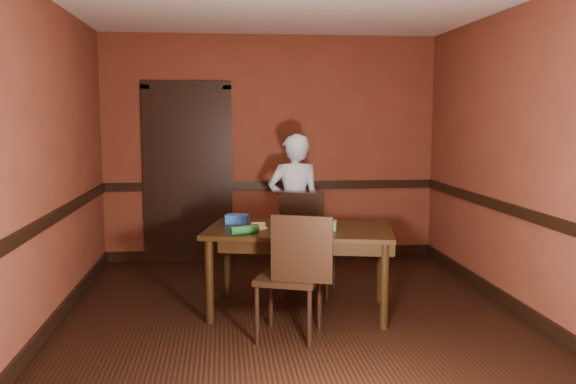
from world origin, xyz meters
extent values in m
cube|color=black|center=(0.00, 0.00, 0.00)|extent=(4.00, 4.50, 0.01)
cube|color=brown|center=(0.00, 2.25, 1.35)|extent=(4.00, 0.02, 2.70)
cube|color=brown|center=(0.00, -2.25, 1.35)|extent=(4.00, 0.02, 2.70)
cube|color=brown|center=(-2.00, 0.00, 1.35)|extent=(0.02, 4.50, 2.70)
cube|color=brown|center=(2.00, 0.00, 1.35)|extent=(0.02, 4.50, 2.70)
cube|color=black|center=(0.00, 2.23, 0.90)|extent=(4.00, 0.03, 0.10)
cube|color=black|center=(-1.99, 0.00, 0.90)|extent=(0.03, 4.50, 0.10)
cube|color=black|center=(1.99, 0.00, 0.90)|extent=(0.03, 4.50, 0.10)
cube|color=black|center=(0.00, 2.23, 0.06)|extent=(4.00, 0.03, 0.12)
cube|color=black|center=(-1.99, 0.00, 0.06)|extent=(0.03, 4.50, 0.12)
cube|color=black|center=(1.99, 0.00, 0.06)|extent=(0.03, 4.50, 0.12)
cube|color=black|center=(-1.00, 2.21, 1.02)|extent=(0.85, 0.04, 2.05)
cube|color=black|center=(-1.48, 2.23, 1.02)|extent=(0.10, 0.06, 2.15)
cube|color=black|center=(-0.52, 2.23, 1.02)|extent=(0.10, 0.06, 2.15)
cube|color=black|center=(-1.00, 2.23, 2.10)|extent=(1.05, 0.06, 0.10)
cube|color=black|center=(0.08, 0.13, 0.38)|extent=(1.77, 1.22, 0.76)
imported|color=silver|center=(0.16, 1.25, 0.78)|extent=(0.59, 0.41, 1.55)
cylinder|color=white|center=(0.18, 0.09, 0.76)|extent=(0.28, 0.28, 0.01)
cube|color=#A2814E|center=(0.18, 0.09, 0.78)|extent=(0.13, 0.12, 0.02)
ellipsoid|color=#3E7D2E|center=(0.18, 0.09, 0.80)|extent=(0.12, 0.11, 0.03)
cylinder|color=#B20804|center=(0.15, 0.10, 0.82)|extent=(0.05, 0.05, 0.01)
cylinder|color=#B20804|center=(0.21, 0.08, 0.82)|extent=(0.05, 0.05, 0.01)
cylinder|color=#77A855|center=(0.15, 0.06, 0.82)|extent=(0.03, 0.03, 0.01)
cylinder|color=#77A855|center=(0.21, 0.11, 0.82)|extent=(0.03, 0.03, 0.01)
cylinder|color=#77A855|center=(0.18, 0.09, 0.82)|extent=(0.03, 0.03, 0.01)
cylinder|color=#518E3E|center=(0.34, -0.02, 0.80)|extent=(0.08, 0.08, 0.08)
cylinder|color=#B4B4AA|center=(0.34, -0.02, 0.84)|extent=(0.08, 0.08, 0.01)
cylinder|color=white|center=(-0.28, 0.15, 0.76)|extent=(0.16, 0.16, 0.01)
cube|color=#EBDC6A|center=(-0.28, 0.15, 0.79)|extent=(0.12, 0.08, 0.04)
cube|color=blue|center=(-0.46, 0.40, 0.79)|extent=(0.22, 0.18, 0.08)
cube|color=blue|center=(-0.46, 0.40, 0.84)|extent=(0.24, 0.19, 0.01)
cylinder|color=#154D21|center=(-0.42, -0.10, 0.79)|extent=(0.26, 0.18, 0.07)
camera|label=1|loc=(-0.59, -5.10, 1.72)|focal=38.00mm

